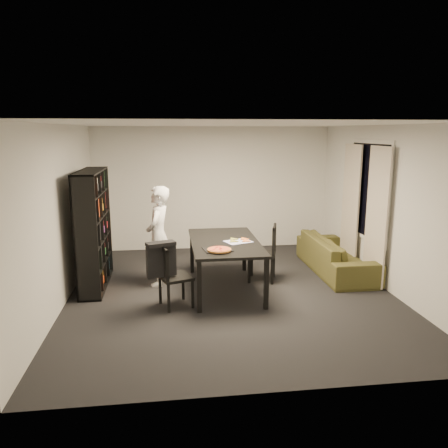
{
  "coord_description": "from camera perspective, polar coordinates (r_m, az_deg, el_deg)",
  "views": [
    {
      "loc": [
        -0.94,
        -6.48,
        2.5
      ],
      "look_at": [
        -0.07,
        0.27,
        1.05
      ],
      "focal_mm": 35.0,
      "sensor_mm": 36.0,
      "label": 1
    }
  ],
  "objects": [
    {
      "name": "pizza_slices",
      "position": [
        6.93,
        1.95,
        -2.1
      ],
      "size": [
        0.45,
        0.42,
        0.01
      ],
      "primitive_type": null,
      "rotation": [
        0.0,
        0.0,
        -0.34
      ],
      "color": "#B48338",
      "rests_on": "dining_table"
    },
    {
      "name": "person",
      "position": [
        7.22,
        -8.55,
        -1.56
      ],
      "size": [
        0.53,
        0.68,
        1.64
      ],
      "primitive_type": "imported",
      "rotation": [
        0.0,
        0.0,
        -1.82
      ],
      "color": "silver",
      "rests_on": "room"
    },
    {
      "name": "window_frame",
      "position": [
        7.93,
        18.35,
        4.16
      ],
      "size": [
        0.03,
        1.52,
        1.72
      ],
      "primitive_type": "cube",
      "color": "white",
      "rests_on": "room"
    },
    {
      "name": "kitchen_towel",
      "position": [
        6.88,
        1.87,
        -2.31
      ],
      "size": [
        0.48,
        0.42,
        0.01
      ],
      "primitive_type": "cube",
      "rotation": [
        0.0,
        0.0,
        0.37
      ],
      "color": "silver",
      "rests_on": "dining_table"
    },
    {
      "name": "chair_left",
      "position": [
        6.33,
        -7.07,
        -6.3
      ],
      "size": [
        0.54,
        0.54,
        0.91
      ],
      "rotation": [
        0.0,
        0.0,
        1.92
      ],
      "color": "black",
      "rests_on": "room"
    },
    {
      "name": "pepperoni_pizza",
      "position": [
        6.33,
        -0.62,
        -3.37
      ],
      "size": [
        0.35,
        0.35,
        0.03
      ],
      "rotation": [
        0.0,
        0.0,
        -0.29
      ],
      "color": "#9E622E",
      "rests_on": "dining_table"
    },
    {
      "name": "chair_right",
      "position": [
        7.42,
        5.68,
        -3.29
      ],
      "size": [
        0.56,
        0.56,
        0.96
      ],
      "rotation": [
        0.0,
        0.0,
        -1.87
      ],
      "color": "black",
      "rests_on": "room"
    },
    {
      "name": "curtain_left",
      "position": [
        7.49,
        19.31,
        0.95
      ],
      "size": [
        0.03,
        0.7,
        2.25
      ],
      "primitive_type": "cube",
      "color": "beige",
      "rests_on": "room"
    },
    {
      "name": "baking_tray",
      "position": [
        6.42,
        -0.87,
        -3.33
      ],
      "size": [
        0.45,
        0.38,
        0.01
      ],
      "primitive_type": "cube",
      "rotation": [
        0.0,
        0.0,
        0.16
      ],
      "color": "black",
      "rests_on": "dining_table"
    },
    {
      "name": "bookshelf",
      "position": [
        7.35,
        -16.66,
        -0.67
      ],
      "size": [
        0.35,
        1.5,
        1.9
      ],
      "primitive_type": "cube",
      "color": "black",
      "rests_on": "room"
    },
    {
      "name": "window_pane",
      "position": [
        7.93,
        18.38,
        4.16
      ],
      "size": [
        0.02,
        1.4,
        1.6
      ],
      "primitive_type": "cube",
      "color": "black",
      "rests_on": "room"
    },
    {
      "name": "dining_table",
      "position": [
        6.94,
        0.11,
        -2.8
      ],
      "size": [
        1.06,
        1.91,
        0.8
      ],
      "color": "black",
      "rests_on": "room"
    },
    {
      "name": "draped_jacket",
      "position": [
        6.22,
        -8.2,
        -4.4
      ],
      "size": [
        0.44,
        0.3,
        0.51
      ],
      "rotation": [
        0.0,
        0.0,
        1.92
      ],
      "color": "black",
      "rests_on": "chair_left"
    },
    {
      "name": "curtain_right",
      "position": [
        8.41,
        16.19,
        2.3
      ],
      "size": [
        0.03,
        0.7,
        2.25
      ],
      "primitive_type": "cube",
      "color": "beige",
      "rests_on": "room"
    },
    {
      "name": "sofa",
      "position": [
        8.17,
        14.41,
        -3.92
      ],
      "size": [
        0.83,
        2.13,
        0.62
      ],
      "primitive_type": "imported",
      "rotation": [
        0.0,
        0.0,
        1.57
      ],
      "color": "#3B3B17",
      "rests_on": "room"
    },
    {
      "name": "room",
      "position": [
        6.66,
        0.91,
        1.64
      ],
      "size": [
        5.01,
        5.51,
        2.61
      ],
      "color": "black",
      "rests_on": "ground"
    }
  ]
}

